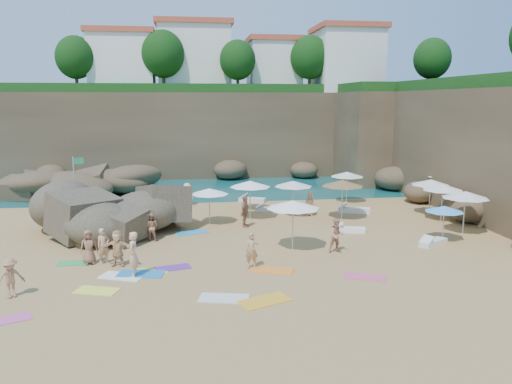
{
  "coord_description": "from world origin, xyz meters",
  "views": [
    {
      "loc": [
        -1.92,
        -25.44,
        7.3
      ],
      "look_at": [
        2.0,
        3.0,
        2.0
      ],
      "focal_mm": 35.0,
      "sensor_mm": 36.0,
      "label": 1
    }
  ],
  "objects": [
    {
      "name": "parasol_1",
      "position": [
        1.86,
        4.68,
        2.2
      ],
      "size": [
        2.54,
        2.54,
        2.4
      ],
      "color": "silver",
      "rests_on": "ground"
    },
    {
      "name": "lounger_4",
      "position": [
        7.01,
        0.74,
        0.13
      ],
      "size": [
        1.8,
        1.06,
        0.27
      ],
      "primitive_type": "cube",
      "rotation": [
        0.0,
        0.0,
        -0.31
      ],
      "color": "white",
      "rests_on": "ground"
    },
    {
      "name": "person_lie_4",
      "position": [
        0.77,
        -4.6,
        0.19
      ],
      "size": [
        0.67,
        1.6,
        0.37
      ],
      "primitive_type": "imported",
      "rotation": [
        0.0,
        0.0,
        -0.06
      ],
      "color": "tan",
      "rests_on": "ground"
    },
    {
      "name": "parasol_9",
      "position": [
        3.13,
        -2.09,
        2.28
      ],
      "size": [
        2.63,
        2.63,
        2.48
      ],
      "color": "silver",
      "rests_on": "ground"
    },
    {
      "name": "lounger_1",
      "position": [
        2.66,
        9.87,
        0.15
      ],
      "size": [
        2.03,
        1.35,
        0.3
      ],
      "primitive_type": "cube",
      "rotation": [
        0.0,
        0.0,
        -0.4
      ],
      "color": "silver",
      "rests_on": "ground"
    },
    {
      "name": "towel_11",
      "position": [
        -7.12,
        -2.86,
        0.01
      ],
      "size": [
        1.5,
        0.76,
        0.03
      ],
      "primitive_type": "cube",
      "rotation": [
        0.0,
        0.0,
        0.01
      ],
      "color": "green",
      "rests_on": "ground"
    },
    {
      "name": "person_stand_2",
      "position": [
        -2.01,
        9.19,
        0.8
      ],
      "size": [
        1.05,
        1.02,
        1.6
      ],
      "primitive_type": "imported",
      "rotation": [
        0.0,
        0.0,
        2.39
      ],
      "color": "#F0C788",
      "rests_on": "ground"
    },
    {
      "name": "parasol_2",
      "position": [
        4.65,
        5.0,
        2.1
      ],
      "size": [
        2.42,
        2.42,
        2.29
      ],
      "color": "silver",
      "rests_on": "ground"
    },
    {
      "name": "person_stand_6",
      "position": [
        -4.29,
        -4.99,
        0.97
      ],
      "size": [
        0.52,
        0.74,
        1.93
      ],
      "primitive_type": "imported",
      "rotation": [
        0.0,
        0.0,
        4.63
      ],
      "color": "#F2B189",
      "rests_on": "ground"
    },
    {
      "name": "cliff_right",
      "position": [
        19.0,
        8.0,
        4.0
      ],
      "size": [
        8.0,
        30.0,
        8.0
      ],
      "primitive_type": "cube",
      "color": "brown",
      "rests_on": "ground"
    },
    {
      "name": "person_stand_1",
      "position": [
        -3.9,
        0.46,
        0.74
      ],
      "size": [
        0.83,
        0.7,
        1.49
      ],
      "primitive_type": "imported",
      "rotation": [
        0.0,
        0.0,
        2.93
      ],
      "color": "tan",
      "rests_on": "ground"
    },
    {
      "name": "seawater",
      "position": [
        0.0,
        30.0,
        0.0
      ],
      "size": [
        120.0,
        120.0,
        0.0
      ],
      "primitive_type": "plane",
      "color": "#0C4751",
      "rests_on": "ground"
    },
    {
      "name": "towel_4",
      "position": [
        -5.55,
        -6.43,
        0.01
      ],
      "size": [
        1.82,
        1.29,
        0.03
      ],
      "primitive_type": "cube",
      "rotation": [
        0.0,
        0.0,
        -0.31
      ],
      "color": "#EAFB42",
      "rests_on": "ground"
    },
    {
      "name": "lounger_0",
      "position": [
        3.32,
        6.63,
        0.13
      ],
      "size": [
        1.73,
        0.92,
        0.26
      ],
      "primitive_type": "cube",
      "rotation": [
        0.0,
        0.0,
        -0.23
      ],
      "color": "silver",
      "rests_on": "ground"
    },
    {
      "name": "lounger_5",
      "position": [
        10.43,
        -2.3,
        0.13
      ],
      "size": [
        1.79,
        1.38,
        0.27
      ],
      "primitive_type": "cube",
      "rotation": [
        0.0,
        0.0,
        0.53
      ],
      "color": "silver",
      "rests_on": "ground"
    },
    {
      "name": "rock_promontory",
      "position": [
        -11.0,
        16.0,
        0.0
      ],
      "size": [
        12.0,
        7.0,
        2.0
      ],
      "primitive_type": null,
      "color": "brown",
      "rests_on": "ground"
    },
    {
      "name": "parasol_8",
      "position": [
        13.14,
        -0.42,
        2.19
      ],
      "size": [
        2.52,
        2.52,
        2.38
      ],
      "color": "silver",
      "rests_on": "ground"
    },
    {
      "name": "ground",
      "position": [
        0.0,
        0.0,
        0.0
      ],
      "size": [
        120.0,
        120.0,
        0.0
      ],
      "primitive_type": "plane",
      "color": "tan",
      "rests_on": "ground"
    },
    {
      "name": "person_lie_0",
      "position": [
        -8.57,
        -6.69,
        0.2
      ],
      "size": [
        1.64,
        1.8,
        0.4
      ],
      "primitive_type": "imported",
      "rotation": [
        0.0,
        0.0,
        0.58
      ],
      "color": "#A57552",
      "rests_on": "ground"
    },
    {
      "name": "lounger_2",
      "position": [
        5.07,
        5.85,
        0.15
      ],
      "size": [
        2.04,
        0.81,
        0.31
      ],
      "primitive_type": "cube",
      "rotation": [
        0.0,
        0.0,
        -0.08
      ],
      "color": "white",
      "rests_on": "ground"
    },
    {
      "name": "towel_10",
      "position": [
        1.59,
        -5.03,
        0.02
      ],
      "size": [
        2.07,
        1.52,
        0.03
      ],
      "primitive_type": "cube",
      "rotation": [
        0.0,
        0.0,
        -0.35
      ],
      "color": "orange",
      "rests_on": "ground"
    },
    {
      "name": "towel_12",
      "position": [
        -3.62,
        -4.37,
        0.01
      ],
      "size": [
        1.55,
        0.83,
        0.03
      ],
      "primitive_type": "cube",
      "rotation": [
        0.0,
        0.0,
        -0.05
      ],
      "color": "yellow",
      "rests_on": "ground"
    },
    {
      "name": "rock_outcrop",
      "position": [
        -5.93,
        2.56,
        0.0
      ],
      "size": [
        7.59,
        6.12,
        2.77
      ],
      "primitive_type": null,
      "rotation": [
        0.0,
        0.0,
        0.14
      ],
      "color": "brown",
      "rests_on": "ground"
    },
    {
      "name": "towel_1",
      "position": [
        -8.1,
        -8.72,
        0.01
      ],
      "size": [
        1.65,
        1.26,
        0.03
      ],
      "primitive_type": "cube",
      "rotation": [
        0.0,
        0.0,
        0.41
      ],
      "color": "#D0509D",
      "rests_on": "ground"
    },
    {
      "name": "parasol_5",
      "position": [
        2.19,
        7.29,
        1.77
      ],
      "size": [
        2.04,
        2.04,
        1.93
      ],
      "color": "silver",
      "rests_on": "ground"
    },
    {
      "name": "parasol_10",
      "position": [
        11.25,
        -1.7,
        1.73
      ],
      "size": [
        2.0,
        2.0,
        1.89
      ],
      "color": "silver",
      "rests_on": "ground"
    },
    {
      "name": "person_lie_5",
      "position": [
        5.14,
        -2.9,
        0.31
      ],
      "size": [
        0.92,
        1.71,
        0.63
      ],
      "primitive_type": "imported",
      "rotation": [
        0.0,
        0.0,
        0.07
      ],
      "color": "tan",
      "rests_on": "ground"
    },
    {
      "name": "person_stand_3",
      "position": [
        1.3,
        2.64,
        0.93
      ],
      "size": [
        0.83,
        1.18,
        1.86
      ],
      "primitive_type": "imported",
      "rotation": [
        0.0,
        0.0,
        1.19
      ],
      "color": "#98684C",
      "rests_on": "ground"
    },
    {
      "name": "person_stand_5",
      "position": [
        -5.51,
        6.07,
        0.72
      ],
      "size": [
        1.34,
        1.04,
        1.44
      ],
      "primitive_type": "imported",
      "rotation": [
        0.0,
        0.0,
        0.57
      ],
      "color": "tan",
      "rests_on": "ground"
    },
    {
      "name": "flag_pole",
      "position": [
        -9.32,
        8.67,
        2.32
      ],
      "size": [
        0.7,
        0.25,
        3.63
      ],
      "color": "silver",
      "rests_on": "ground"
    },
    {
      "name": "towel_8",
      "position": [
        -1.81,
        1.78,
        0.02
      ],
      "size": [
        2.0,
        1.53,
        0.03
      ],
      "primitive_type": "cube",
      "rotation": [
        0.0,
        0.0,
        0.41
      ],
      "color": "#2693CF",
      "rests_on": "ground"
    },
    {
      "name": "towel_0",
      "position": [
        -4.02,
        -4.73,
        0.02
      ],
      "size": [
        2.1,
        1.32,
        0.03
      ],
      "primitive_type": "cube",
      "rotation": [
        0.0,
        0.0,
        -0.18
      ],
      "color": "#2277B6",
      "rests_on": "ground"
    },
    {
      "name": "towel_9",
      "position": [
        5.31,
        -6.37,
        0.02
      ],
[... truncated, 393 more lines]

